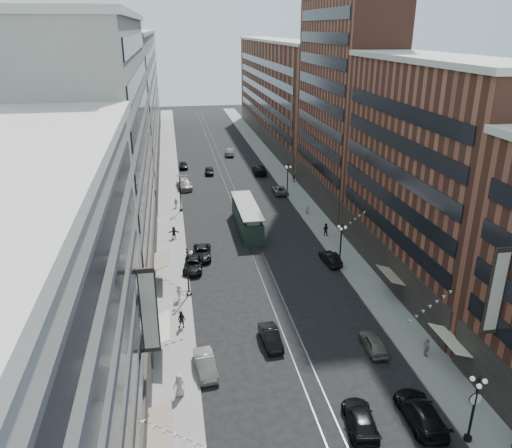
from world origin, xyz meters
TOP-DOWN VIEW (x-y plane):
  - ground at (0.00, 60.00)m, footprint 220.00×220.00m
  - sidewalk_west at (-11.00, 70.00)m, footprint 4.00×180.00m
  - sidewalk_east at (11.00, 70.00)m, footprint 4.00×180.00m
  - rail_west at (-0.70, 70.00)m, footprint 0.12×180.00m
  - rail_east at (0.70, 70.00)m, footprint 0.12×180.00m
  - building_west_near at (-17.00, 0.00)m, footprint 8.00×30.00m
  - building_west_mid at (-17.00, 33.00)m, footprint 8.00×36.00m
  - building_west_far at (-17.00, 96.00)m, footprint 8.00×90.00m
  - building_east_mid at (17.00, 28.00)m, footprint 8.00×30.00m
  - building_east_tower at (17.00, 56.00)m, footprint 8.00×26.00m
  - building_east_far at (17.00, 105.00)m, footprint 8.00×72.00m
  - lamppost_sw_far at (-9.20, 28.00)m, footprint 1.03×1.14m
  - lamppost_sw_mid at (-9.20, 55.00)m, footprint 1.03×1.14m
  - lamppost_se_near at (9.20, 4.00)m, footprint 1.08×1.14m
  - lamppost_se_far at (9.20, 32.00)m, footprint 1.03×1.14m
  - lamppost_se_mid at (9.20, 60.00)m, footprint 1.03×1.14m
  - streetcar at (0.00, 46.19)m, footprint 2.93×13.24m
  - car_1 at (-8.40, 14.84)m, footprint 1.95×4.51m
  - car_2 at (-8.40, 34.15)m, footprint 2.86×5.10m
  - car_3 at (6.80, 6.37)m, footprint 2.52×5.84m
  - car_4 at (6.80, 15.36)m, footprint 1.85×4.25m
  - car_5 at (-2.20, 17.82)m, footprint 1.72×4.43m
  - car_6 at (2.20, 6.55)m, footprint 2.71×5.28m
  - pedestrian_1 at (-10.66, 12.07)m, footprint 1.04×0.73m
  - pedestrian_2 at (-10.16, 21.63)m, footprint 0.97×0.76m
  - pedestrian_4 at (10.91, 13.47)m, footprint 0.53×1.08m
  - car_7 at (-7.12, 37.45)m, footprint 2.60×5.05m
  - car_8 at (-8.23, 67.32)m, footprint 2.93×6.24m
  - car_9 at (-7.91, 81.29)m, footprint 1.75×4.21m
  - car_10 at (8.40, 33.12)m, footprint 1.89×4.43m
  - car_11 at (8.16, 61.52)m, footprint 2.28×4.89m
  - car_12 at (6.95, 74.70)m, footprint 2.66×6.02m
  - car_13 at (-2.99, 76.03)m, footprint 1.93×4.23m
  - car_14 at (2.90, 90.80)m, footprint 2.11×5.11m
  - pedestrian_5 at (-10.50, 44.07)m, footprint 1.58×0.58m
  - pedestrian_6 at (-9.94, 56.73)m, footprint 0.97×0.58m
  - pedestrian_7 at (10.36, 41.51)m, footprint 0.99×0.88m
  - pedestrian_8 at (9.98, 49.76)m, footprint 0.69×0.53m
  - pedestrian_9 at (12.23, 67.29)m, footprint 1.14×0.58m
  - pedestrian_extra_0 at (-10.23, 27.09)m, footprint 1.16×1.12m

SIDE VIEW (x-z plane):
  - ground at x=0.00m, z-range 0.00..0.00m
  - rail_west at x=-0.70m, z-range 0.00..0.02m
  - rail_east at x=0.70m, z-range 0.00..0.02m
  - sidewalk_west at x=-11.00m, z-range 0.00..0.15m
  - sidewalk_east at x=11.00m, z-range 0.00..0.15m
  - car_2 at x=-8.40m, z-range 0.00..1.35m
  - car_11 at x=8.16m, z-range 0.00..1.35m
  - car_7 at x=-7.12m, z-range 0.00..1.36m
  - car_13 at x=-2.99m, z-range 0.00..1.41m
  - car_10 at x=8.40m, z-range 0.00..1.42m
  - car_9 at x=-7.91m, z-range 0.00..1.42m
  - car_4 at x=6.80m, z-range 0.00..1.42m
  - car_5 at x=-2.20m, z-range 0.00..1.44m
  - car_1 at x=-8.40m, z-range 0.00..1.44m
  - car_6 at x=2.20m, z-range 0.00..1.46m
  - car_14 at x=2.90m, z-range 0.00..1.64m
  - car_3 at x=6.80m, z-range 0.00..1.67m
  - car_12 at x=6.95m, z-range 0.00..1.72m
  - car_8 at x=-8.23m, z-range 0.00..1.76m
  - pedestrian_6 at x=-9.94m, z-range 0.15..1.69m
  - pedestrian_5 at x=-10.50m, z-range 0.15..1.81m
  - pedestrian_8 at x=9.98m, z-range 0.15..1.83m
  - pedestrian_9 at x=12.23m, z-range 0.15..1.85m
  - pedestrian_2 at x=-10.16m, z-range 0.15..1.90m
  - pedestrian_extra_0 at x=-10.23m, z-range 0.15..1.92m
  - pedestrian_7 at x=10.36m, z-range 0.15..1.94m
  - pedestrian_4 at x=10.91m, z-range 0.15..1.95m
  - pedestrian_1 at x=-10.66m, z-range 0.15..2.08m
  - streetcar at x=0.00m, z-range -0.14..3.52m
  - lamppost_sw_far at x=-9.20m, z-range 0.34..5.86m
  - lamppost_sw_mid at x=-9.20m, z-range 0.34..5.86m
  - lamppost_se_far at x=9.20m, z-range 0.34..5.86m
  - lamppost_se_mid at x=9.20m, z-range 0.34..5.86m
  - lamppost_se_near at x=9.20m, z-range 0.46..5.98m
  - building_west_near at x=-17.00m, z-range 0.00..22.00m
  - building_east_mid at x=17.00m, z-range 0.00..24.00m
  - building_east_far at x=17.00m, z-range 0.00..24.00m
  - building_west_far at x=-17.00m, z-range 0.00..26.00m
  - building_west_mid at x=-17.00m, z-range 0.00..28.00m
  - building_east_tower at x=17.00m, z-range 0.00..42.00m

